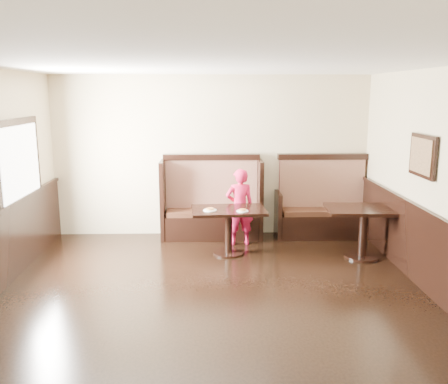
{
  "coord_description": "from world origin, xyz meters",
  "views": [
    {
      "loc": [
        -0.03,
        -4.77,
        2.5
      ],
      "look_at": [
        0.19,
        2.35,
        1.0
      ],
      "focal_mm": 38.0,
      "sensor_mm": 36.0,
      "label": 1
    }
  ],
  "objects_px": {
    "booth_main": "(212,207)",
    "table_main": "(229,219)",
    "booth_neighbor": "(322,209)",
    "table_neighbor": "(364,220)",
    "child": "(240,207)"
  },
  "relations": [
    {
      "from": "table_neighbor",
      "to": "table_main",
      "type": "bearing_deg",
      "value": 176.79
    },
    {
      "from": "booth_neighbor",
      "to": "child",
      "type": "height_order",
      "value": "booth_neighbor"
    },
    {
      "from": "booth_neighbor",
      "to": "child",
      "type": "distance_m",
      "value": 1.56
    },
    {
      "from": "table_neighbor",
      "to": "booth_neighbor",
      "type": "bearing_deg",
      "value": 110.75
    },
    {
      "from": "booth_main",
      "to": "table_main",
      "type": "height_order",
      "value": "booth_main"
    },
    {
      "from": "child",
      "to": "booth_main",
      "type": "bearing_deg",
      "value": -52.6
    },
    {
      "from": "booth_neighbor",
      "to": "child",
      "type": "relative_size",
      "value": 1.29
    },
    {
      "from": "booth_main",
      "to": "child",
      "type": "bearing_deg",
      "value": -44.56
    },
    {
      "from": "table_neighbor",
      "to": "child",
      "type": "relative_size",
      "value": 0.91
    },
    {
      "from": "booth_main",
      "to": "booth_neighbor",
      "type": "distance_m",
      "value": 1.95
    },
    {
      "from": "booth_main",
      "to": "table_neighbor",
      "type": "bearing_deg",
      "value": -26.65
    },
    {
      "from": "table_main",
      "to": "table_neighbor",
      "type": "bearing_deg",
      "value": -10.28
    },
    {
      "from": "table_neighbor",
      "to": "child",
      "type": "bearing_deg",
      "value": 162.52
    },
    {
      "from": "child",
      "to": "booth_neighbor",
      "type": "bearing_deg",
      "value": -171.14
    },
    {
      "from": "table_main",
      "to": "child",
      "type": "xyz_separation_m",
      "value": [
        0.2,
        0.47,
        0.09
      ]
    }
  ]
}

